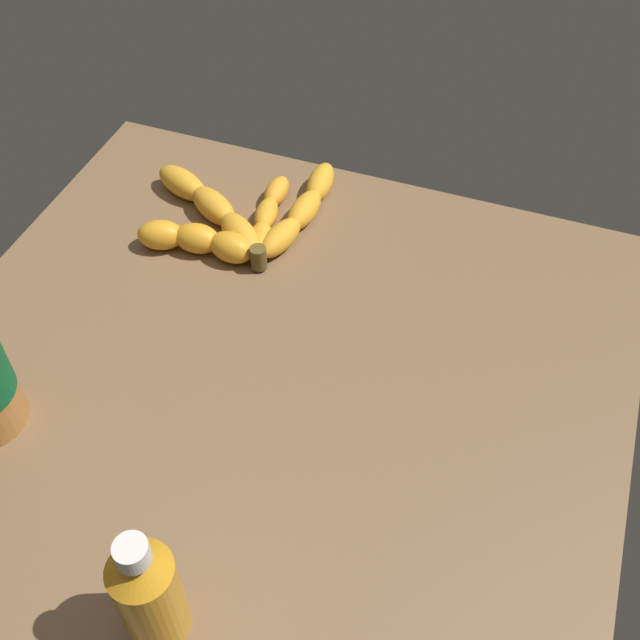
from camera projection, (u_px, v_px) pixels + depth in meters
ground_plane at (272, 377)px, 85.62cm from camera, size 71.25×76.05×3.43cm
banana_bunch at (239, 218)px, 98.19cm from camera, size 23.39×23.45×3.76cm
honey_bottle at (148, 591)px, 61.24cm from camera, size 5.36×5.36×14.35cm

